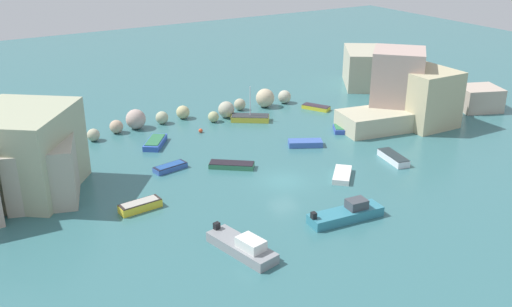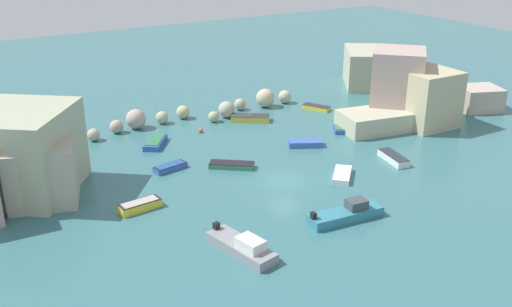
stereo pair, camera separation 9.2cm
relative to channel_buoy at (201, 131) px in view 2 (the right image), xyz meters
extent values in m
plane|color=#366C70|center=(0.87, -15.21, -0.23)|extent=(160.00, 160.00, 0.00)
cube|color=#ACA594|center=(-17.90, -7.22, 2.28)|extent=(7.21, 8.47, 5.02)
cube|color=#A6AC8D|center=(-19.00, -5.72, 3.43)|extent=(11.29, 11.53, 7.31)
cube|color=#B8AE88|center=(22.85, -9.31, 2.93)|extent=(5.93, 8.41, 6.31)
cube|color=#ABA88F|center=(33.08, 5.13, 0.73)|extent=(8.12, 9.80, 1.91)
cube|color=#BAA696|center=(32.67, -9.89, 1.18)|extent=(5.91, 5.60, 2.82)
cube|color=#B79B90|center=(21.23, -7.52, 3.87)|extent=(8.13, 8.13, 8.20)
cube|color=#BBB596|center=(17.01, -9.05, 0.83)|extent=(8.52, 6.02, 2.11)
cube|color=#B0AB91|center=(27.81, 5.75, 2.28)|extent=(8.89, 9.97, 5.01)
sphere|color=#A6AB84|center=(-17.07, 3.87, 1.14)|extent=(2.74, 2.74, 2.74)
sphere|color=#BBA494|center=(-14.01, 4.59, 0.59)|extent=(1.63, 1.63, 1.63)
sphere|color=#B6B092|center=(-10.77, 3.49, 0.44)|extent=(1.33, 1.33, 1.33)
sphere|color=tan|center=(-7.93, 4.56, 0.51)|extent=(1.47, 1.47, 1.47)
sphere|color=#B9A197|center=(-5.58, 4.87, 0.87)|extent=(2.20, 2.20, 2.20)
sphere|color=#AEB391|center=(-2.48, 4.92, 0.49)|extent=(1.44, 1.44, 1.44)
sphere|color=#BEB582|center=(0.32, 5.36, 0.55)|extent=(1.55, 1.55, 1.55)
sphere|color=#AFB481|center=(2.82, 2.45, 0.39)|extent=(1.24, 1.24, 1.24)
sphere|color=#AEAC97|center=(4.88, 3.16, 0.73)|extent=(1.91, 1.91, 1.91)
sphere|color=#ACA789|center=(7.60, 4.78, 0.48)|extent=(1.42, 1.42, 1.42)
sphere|color=#C4B493|center=(10.89, 4.26, 0.92)|extent=(2.29, 2.29, 2.29)
sphere|color=#B3B29C|center=(13.83, 4.35, 0.59)|extent=(1.64, 1.64, 1.64)
sphere|color=#E04C28|center=(0.00, 0.00, 0.00)|extent=(0.46, 0.46, 0.46)
cube|color=yellow|center=(6.63, 0.61, 0.08)|extent=(4.55, 3.88, 0.62)
cube|color=#2B3034|center=(6.63, 0.61, 0.43)|extent=(4.46, 3.80, 0.06)
cylinder|color=silver|center=(6.63, 0.61, 2.15)|extent=(0.10, 0.10, 3.52)
cube|color=white|center=(12.54, -16.74, 0.09)|extent=(2.01, 4.01, 0.63)
cube|color=#243135|center=(12.54, -16.74, 0.44)|extent=(1.97, 3.93, 0.06)
cube|color=#385DB2|center=(-6.82, -7.66, 0.00)|extent=(3.33, 1.66, 0.46)
cube|color=#1E2033|center=(-6.82, -7.66, 0.26)|extent=(3.26, 1.63, 0.06)
cube|color=#234C93|center=(-6.82, -7.66, 0.27)|extent=(2.83, 1.41, 0.08)
cube|color=blue|center=(-5.67, -0.99, 0.05)|extent=(3.64, 4.16, 0.56)
cube|color=#2D7047|center=(-5.67, -0.99, 0.37)|extent=(3.10, 3.54, 0.08)
cube|color=#3C5FB5|center=(7.54, -9.11, 0.07)|extent=(3.73, 2.88, 0.60)
cube|color=#387C56|center=(-1.66, -10.15, 0.01)|extent=(4.13, 3.61, 0.47)
cube|color=black|center=(-1.66, -10.15, 0.27)|extent=(4.04, 3.53, 0.06)
cube|color=silver|center=(5.90, -17.21, 0.03)|extent=(3.54, 3.62, 0.51)
cube|color=#3751B6|center=(13.23, -7.42, 0.01)|extent=(2.08, 2.51, 0.48)
cube|color=#2D7047|center=(13.23, -7.42, 0.29)|extent=(1.77, 2.13, 0.08)
cube|color=yellow|center=(-12.03, -13.79, 0.10)|extent=(3.53, 1.49, 0.65)
cube|color=#2D2623|center=(-12.03, -13.79, 0.45)|extent=(3.46, 1.46, 0.06)
cube|color=#ADA89E|center=(-12.03, -13.79, 0.46)|extent=(3.00, 1.26, 0.08)
cube|color=teal|center=(1.17, -23.54, 0.16)|extent=(6.26, 2.24, 0.78)
cube|color=#3F444C|center=(2.14, -23.63, 0.92)|extent=(1.64, 1.31, 0.73)
cube|color=black|center=(-1.73, -23.28, 0.80)|extent=(0.40, 0.47, 0.50)
cube|color=gray|center=(-8.15, -23.55, 0.15)|extent=(2.98, 6.00, 0.75)
cube|color=silver|center=(-7.94, -24.49, 0.90)|extent=(1.68, 2.20, 0.74)
cube|color=black|center=(-8.73, -20.88, 0.78)|extent=(0.51, 0.45, 0.50)
cube|color=yellow|center=(15.73, 0.21, 0.00)|extent=(2.69, 3.53, 0.45)
cube|color=#312731|center=(15.73, 0.21, 0.25)|extent=(2.64, 3.46, 0.06)
camera|label=1|loc=(-25.34, -54.42, 21.82)|focal=40.83mm
camera|label=2|loc=(-25.27, -54.47, 21.82)|focal=40.83mm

